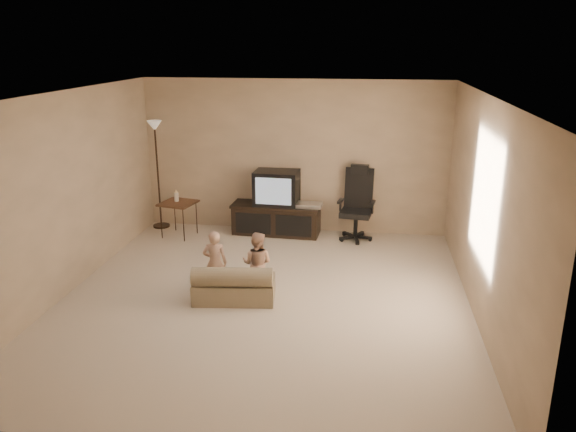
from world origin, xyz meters
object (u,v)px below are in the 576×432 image
(tv_stand, at_px, (277,208))
(floor_lamp, at_px, (156,150))
(toddler_left, at_px, (215,263))
(child_sofa, at_px, (234,286))
(side_table, at_px, (178,203))
(office_chair, at_px, (357,213))
(toddler_right, at_px, (257,263))

(tv_stand, relative_size, floor_lamp, 0.82)
(floor_lamp, height_order, toddler_left, floor_lamp)
(tv_stand, distance_m, child_sofa, 2.59)
(floor_lamp, relative_size, toddler_left, 2.17)
(side_table, xyz_separation_m, child_sofa, (1.45, -2.23, -0.36))
(office_chair, relative_size, side_table, 1.53)
(tv_stand, height_order, side_table, tv_stand)
(side_table, bearing_deg, tv_stand, 12.48)
(office_chair, bearing_deg, tv_stand, -175.32)
(tv_stand, height_order, office_chair, office_chair)
(floor_lamp, height_order, toddler_right, floor_lamp)
(office_chair, height_order, toddler_right, office_chair)
(floor_lamp, xyz_separation_m, child_sofa, (1.92, -2.64, -1.13))
(office_chair, bearing_deg, toddler_left, -118.25)
(office_chair, xyz_separation_m, toddler_left, (-1.70, -2.35, -0.01))
(office_chair, relative_size, toddler_right, 1.45)
(toddler_right, bearing_deg, floor_lamp, -39.87)
(toddler_left, bearing_deg, side_table, -66.83)
(tv_stand, bearing_deg, office_chair, -0.03)
(office_chair, bearing_deg, floor_lamp, -174.56)
(floor_lamp, bearing_deg, side_table, -41.04)
(toddler_left, xyz_separation_m, toddler_right, (0.52, 0.08, -0.01))
(office_chair, relative_size, toddler_left, 1.42)
(toddler_left, bearing_deg, floor_lamp, -62.88)
(child_sofa, bearing_deg, floor_lamp, 119.36)
(office_chair, height_order, child_sofa, office_chair)
(floor_lamp, distance_m, toddler_left, 3.11)
(toddler_left, bearing_deg, tv_stand, -105.59)
(toddler_right, bearing_deg, tv_stand, -78.68)
(tv_stand, xyz_separation_m, child_sofa, (-0.12, -2.58, -0.24))
(tv_stand, bearing_deg, toddler_right, -83.91)
(office_chair, xyz_separation_m, child_sofa, (-1.43, -2.51, -0.23))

